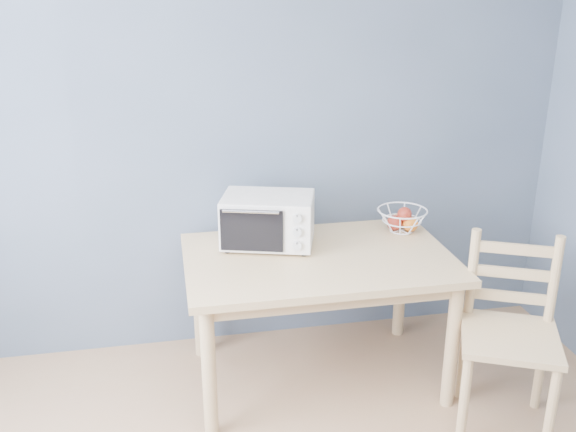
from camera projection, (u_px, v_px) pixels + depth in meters
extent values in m
cube|color=slate|center=(225.00, 133.00, 3.61)|extent=(4.00, 0.01, 2.60)
cube|color=tan|center=(318.00, 259.00, 3.38)|extent=(1.40, 0.90, 0.04)
cylinder|color=tan|center=(209.00, 372.00, 3.05)|extent=(0.07, 0.07, 0.71)
cylinder|color=tan|center=(452.00, 345.00, 3.28)|extent=(0.07, 0.07, 0.71)
cylinder|color=tan|center=(199.00, 301.00, 3.73)|extent=(0.07, 0.07, 0.71)
cylinder|color=tan|center=(401.00, 283.00, 3.96)|extent=(0.07, 0.07, 0.71)
cube|color=white|center=(268.00, 219.00, 3.45)|extent=(0.55, 0.45, 0.27)
cube|color=black|center=(256.00, 219.00, 3.46)|extent=(0.38, 0.36, 0.21)
cube|color=black|center=(252.00, 231.00, 3.30)|extent=(0.32, 0.10, 0.23)
cylinder|color=silver|center=(251.00, 212.00, 3.25)|extent=(0.28, 0.10, 0.02)
cube|color=white|center=(297.00, 231.00, 3.29)|extent=(0.13, 0.04, 0.25)
cylinder|color=black|center=(227.00, 251.00, 3.40)|extent=(0.03, 0.03, 0.02)
cylinder|color=black|center=(304.00, 254.00, 3.37)|extent=(0.03, 0.03, 0.02)
cylinder|color=black|center=(235.00, 234.00, 3.63)|extent=(0.03, 0.03, 0.02)
cylinder|color=black|center=(307.00, 237.00, 3.60)|extent=(0.03, 0.03, 0.02)
cylinder|color=silver|center=(297.00, 218.00, 3.25)|extent=(0.05, 0.03, 0.05)
cylinder|color=silver|center=(297.00, 232.00, 3.28)|extent=(0.05, 0.03, 0.05)
cylinder|color=silver|center=(297.00, 246.00, 3.30)|extent=(0.05, 0.03, 0.05)
torus|color=white|center=(403.00, 210.00, 3.65)|extent=(0.36, 0.36, 0.01)
torus|color=white|center=(402.00, 220.00, 3.67)|extent=(0.29, 0.29, 0.01)
torus|color=white|center=(401.00, 230.00, 3.69)|extent=(0.17, 0.17, 0.01)
sphere|color=#B4181E|center=(395.00, 223.00, 3.68)|extent=(0.09, 0.09, 0.09)
sphere|color=orange|center=(410.00, 224.00, 3.66)|extent=(0.09, 0.09, 0.09)
sphere|color=#F7A160|center=(399.00, 220.00, 3.73)|extent=(0.08, 0.08, 0.08)
sphere|color=#B4181E|center=(404.00, 214.00, 3.65)|extent=(0.08, 0.08, 0.08)
cube|color=tan|center=(510.00, 338.00, 3.07)|extent=(0.60, 0.60, 0.03)
cylinder|color=tan|center=(464.00, 401.00, 3.03)|extent=(0.05, 0.05, 0.48)
cylinder|color=tan|center=(551.00, 413.00, 2.94)|extent=(0.05, 0.05, 0.48)
cylinder|color=tan|center=(463.00, 357.00, 3.38)|extent=(0.05, 0.05, 0.48)
cylinder|color=tan|center=(540.00, 367.00, 3.30)|extent=(0.05, 0.05, 0.48)
cylinder|color=tan|center=(472.00, 274.00, 3.21)|extent=(0.05, 0.05, 0.48)
cylinder|color=tan|center=(554.00, 282.00, 3.13)|extent=(0.05, 0.05, 0.48)
cube|color=tan|center=(510.00, 297.00, 3.21)|extent=(0.36, 0.18, 0.05)
cube|color=tan|center=(513.00, 273.00, 3.16)|extent=(0.36, 0.18, 0.05)
cube|color=tan|center=(516.00, 249.00, 3.12)|extent=(0.36, 0.18, 0.05)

